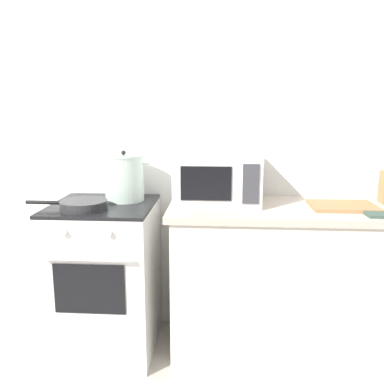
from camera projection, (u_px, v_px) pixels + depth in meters
name	position (u px, v px, depth m)	size (l,w,h in m)	color
back_wall	(214.00, 143.00, 2.65)	(4.40, 0.10, 2.50)	silver
lower_cabinet_right	(311.00, 284.00, 2.43)	(1.64, 0.56, 0.88)	beige
countertop_right	(316.00, 210.00, 2.34)	(1.70, 0.60, 0.04)	#ADA393
stove	(105.00, 277.00, 2.49)	(0.60, 0.64, 0.92)	white
stock_pot	(124.00, 178.00, 2.48)	(0.33, 0.24, 0.31)	silver
frying_pan	(83.00, 205.00, 2.27)	(0.46, 0.26, 0.05)	#28282B
microwave	(217.00, 178.00, 2.40)	(0.50, 0.37, 0.30)	white
cutting_board	(343.00, 206.00, 2.31)	(0.36, 0.26, 0.02)	#997047
oven_mitt	(383.00, 214.00, 2.14)	(0.18, 0.14, 0.02)	#384C42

